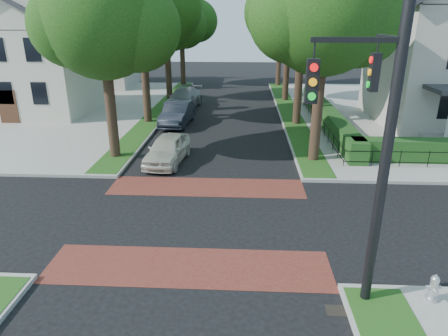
{
  "coord_description": "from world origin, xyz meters",
  "views": [
    {
      "loc": [
        1.67,
        -13.85,
        7.39
      ],
      "look_at": [
        0.88,
        1.52,
        1.6
      ],
      "focal_mm": 32.0,
      "sensor_mm": 36.0,
      "label": 1
    }
  ],
  "objects": [
    {
      "name": "ground",
      "position": [
        0.0,
        0.0,
        0.0
      ],
      "size": [
        120.0,
        120.0,
        0.0
      ],
      "primitive_type": "plane",
      "color": "black",
      "rests_on": "ground"
    },
    {
      "name": "crosswalk_far",
      "position": [
        0.0,
        3.2,
        0.01
      ],
      "size": [
        9.0,
        2.2,
        0.01
      ],
      "primitive_type": "cube",
      "color": "maroon",
      "rests_on": "ground"
    },
    {
      "name": "crosswalk_near",
      "position": [
        0.0,
        -3.2,
        0.01
      ],
      "size": [
        9.0,
        2.2,
        0.01
      ],
      "primitive_type": "cube",
      "color": "maroon",
      "rests_on": "ground"
    },
    {
      "name": "storm_drain",
      "position": [
        4.3,
        -5.0,
        0.01
      ],
      "size": [
        0.65,
        0.45,
        0.01
      ],
      "primitive_type": "cube",
      "color": "black",
      "rests_on": "ground"
    },
    {
      "name": "grass_strip_ne",
      "position": [
        5.4,
        19.1,
        0.16
      ],
      "size": [
        1.6,
        29.8,
        0.02
      ],
      "primitive_type": "cube",
      "color": "#214614",
      "rests_on": "sidewalk_ne"
    },
    {
      "name": "grass_strip_nw",
      "position": [
        -5.4,
        19.1,
        0.16
      ],
      "size": [
        1.6,
        29.8,
        0.02
      ],
      "primitive_type": "cube",
      "color": "#214614",
      "rests_on": "sidewalk_nw"
    },
    {
      "name": "tree_right_near",
      "position": [
        5.6,
        7.24,
        7.63
      ],
      "size": [
        7.75,
        6.67,
        10.66
      ],
      "color": "black",
      "rests_on": "sidewalk_ne"
    },
    {
      "name": "tree_right_mid",
      "position": [
        5.61,
        15.25,
        7.99
      ],
      "size": [
        8.25,
        7.09,
        11.22
      ],
      "color": "black",
      "rests_on": "sidewalk_ne"
    },
    {
      "name": "tree_right_far",
      "position": [
        5.6,
        24.22,
        6.91
      ],
      "size": [
        7.25,
        6.23,
        9.74
      ],
      "color": "black",
      "rests_on": "sidewalk_ne"
    },
    {
      "name": "tree_right_back",
      "position": [
        5.6,
        33.23,
        7.27
      ],
      "size": [
        7.5,
        6.45,
        10.2
      ],
      "color": "black",
      "rests_on": "sidewalk_ne"
    },
    {
      "name": "tree_left_near",
      "position": [
        -5.4,
        7.23,
        7.27
      ],
      "size": [
        7.5,
        6.45,
        10.2
      ],
      "color": "black",
      "rests_on": "sidewalk_nw"
    },
    {
      "name": "tree_left_mid",
      "position": [
        -5.39,
        15.24,
        8.34
      ],
      "size": [
        8.0,
        6.88,
        11.48
      ],
      "color": "black",
      "rests_on": "sidewalk_nw"
    },
    {
      "name": "tree_left_far",
      "position": [
        -5.4,
        24.22,
        7.12
      ],
      "size": [
        7.0,
        6.02,
        9.86
      ],
      "color": "black",
      "rests_on": "sidewalk_nw"
    },
    {
      "name": "tree_left_back",
      "position": [
        -5.4,
        33.24,
        7.41
      ],
      "size": [
        7.75,
        6.66,
        10.44
      ],
      "color": "black",
      "rests_on": "sidewalk_nw"
    },
    {
      "name": "hedge_main_road",
      "position": [
        7.7,
        15.0,
        0.75
      ],
      "size": [
        1.0,
        18.0,
        1.2
      ],
      "primitive_type": "cube",
      "color": "#1F4016",
      "rests_on": "sidewalk_ne"
    },
    {
      "name": "fence_main_road",
      "position": [
        6.9,
        15.0,
        0.6
      ],
      "size": [
        0.06,
        18.0,
        0.9
      ],
      "primitive_type": null,
      "color": "black",
      "rests_on": "sidewalk_ne"
    },
    {
      "name": "house_left_near",
      "position": [
        -15.49,
        17.99,
        5.04
      ],
      "size": [
        10.0,
        9.0,
        10.14
      ],
      "color": "beige",
      "rests_on": "sidewalk_nw"
    },
    {
      "name": "house_left_far",
      "position": [
        -15.49,
        31.99,
        5.04
      ],
      "size": [
        10.0,
        9.0,
        10.14
      ],
      "color": "#B7B1A4",
      "rests_on": "sidewalk_nw"
    },
    {
      "name": "traffic_signal",
      "position": [
        4.89,
        -4.41,
        4.71
      ],
      "size": [
        2.17,
        2.0,
        8.0
      ],
      "color": "black",
      "rests_on": "sidewalk_se"
    },
    {
      "name": "parked_car_front",
      "position": [
        -2.44,
        6.49,
        0.76
      ],
      "size": [
        2.24,
        4.61,
        1.51
      ],
      "primitive_type": "imported",
      "rotation": [
        0.0,
        0.0,
        -0.1
      ],
      "color": "beige",
      "rests_on": "ground"
    },
    {
      "name": "parked_car_middle",
      "position": [
        -3.21,
        14.71,
        0.82
      ],
      "size": [
        2.13,
        5.13,
        1.65
      ],
      "primitive_type": "imported",
      "rotation": [
        0.0,
        0.0,
        -0.08
      ],
      "color": "black",
      "rests_on": "ground"
    },
    {
      "name": "parked_car_rear",
      "position": [
        -3.6,
        20.41,
        0.84
      ],
      "size": [
        3.04,
        6.02,
        1.68
      ],
      "primitive_type": "imported",
      "rotation": [
        0.0,
        0.0,
        -0.12
      ],
      "color": "gray",
      "rests_on": "ground"
    },
    {
      "name": "fire_hydrant",
      "position": [
        6.89,
        -4.61,
        0.53
      ],
      "size": [
        0.43,
        0.45,
        0.8
      ],
      "rotation": [
        0.0,
        0.0,
        0.32
      ],
      "color": "#B7B7BA",
      "rests_on": "sidewalk_se"
    }
  ]
}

